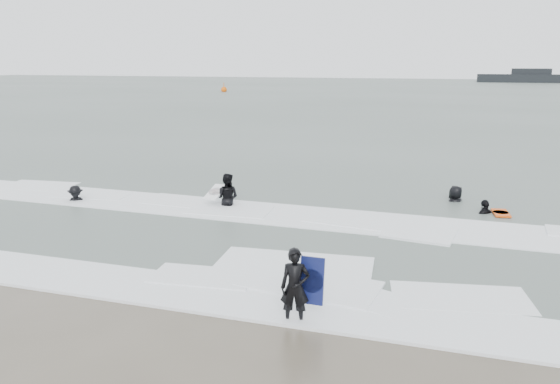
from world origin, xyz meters
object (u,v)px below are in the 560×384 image
(buoy, at_px, (224,90))
(surfer_right_far, at_px, (455,202))
(surfer_centre, at_px, (295,323))
(surfer_right_near, at_px, (485,214))
(surfer_wading, at_px, (227,207))
(surfer_breaker, at_px, (76,203))
(vessel_horizon, at_px, (531,78))

(buoy, bearing_deg, surfer_right_far, -59.54)
(surfer_centre, bearing_deg, surfer_right_near, 54.86)
(surfer_wading, distance_m, surfer_breaker, 5.69)
(surfer_centre, xyz_separation_m, surfer_breaker, (-10.45, 6.59, 0.00))
(surfer_breaker, bearing_deg, vessel_horizon, 46.02)
(surfer_right_near, distance_m, vessel_horizon, 130.27)
(surfer_right_near, relative_size, vessel_horizon, 0.07)
(surfer_right_far, bearing_deg, surfer_right_near, 71.55)
(surfer_wading, distance_m, buoy, 75.77)
(buoy, bearing_deg, vessel_horizon, 48.95)
(surfer_right_near, distance_m, surfer_right_far, 1.71)
(surfer_centre, height_order, surfer_breaker, surfer_centre)
(buoy, distance_m, vessel_horizon, 82.49)
(surfer_wading, bearing_deg, buoy, -69.15)
(surfer_breaker, height_order, vessel_horizon, vessel_horizon)
(buoy, bearing_deg, surfer_breaker, -70.13)
(surfer_wading, distance_m, surfer_right_far, 8.42)
(surfer_breaker, distance_m, buoy, 74.78)
(surfer_centre, bearing_deg, buoy, 101.65)
(surfer_wading, xyz_separation_m, buoy, (-30.98, 69.15, 0.42))
(surfer_right_near, xyz_separation_m, buoy, (-39.72, 67.25, 0.42))
(surfer_centre, height_order, surfer_right_near, surfer_right_near)
(surfer_centre, relative_size, buoy, 0.96)
(surfer_right_far, relative_size, vessel_horizon, 0.07)
(surfer_centre, bearing_deg, surfer_breaker, 134.40)
(surfer_right_near, bearing_deg, surfer_wading, -32.31)
(surfer_breaker, bearing_deg, surfer_right_near, -19.61)
(surfer_centre, height_order, vessel_horizon, vessel_horizon)
(surfer_breaker, bearing_deg, surfer_wading, -19.78)
(surfer_wading, bearing_deg, surfer_breaker, 8.68)
(surfer_centre, xyz_separation_m, surfer_wading, (-4.88, 7.77, 0.00))
(surfer_wading, bearing_deg, surfer_right_near, -171.04)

